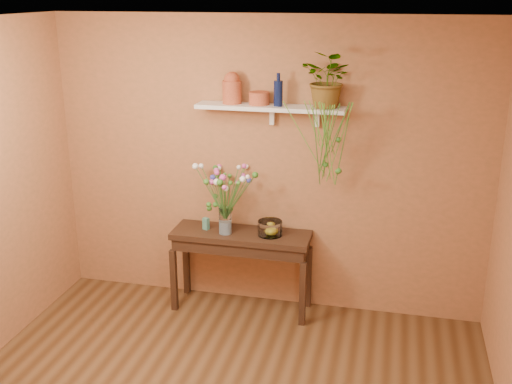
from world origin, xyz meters
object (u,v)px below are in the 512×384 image
(spider_plant, at_px, (329,79))
(bouquet, at_px, (223,183))
(terracotta_jug, at_px, (232,88))
(blue_bottle, at_px, (278,93))
(glass_vase, at_px, (225,223))
(glass_bowl, at_px, (270,229))
(sideboard, at_px, (241,244))

(spider_plant, height_order, bouquet, spider_plant)
(terracotta_jug, xyz_separation_m, blue_bottle, (0.42, -0.04, -0.02))
(glass_vase, height_order, glass_bowl, glass_vase)
(sideboard, bearing_deg, glass_vase, -158.86)
(blue_bottle, height_order, spider_plant, spider_plant)
(spider_plant, distance_m, glass_bowl, 1.43)
(terracotta_jug, distance_m, glass_vase, 1.21)
(sideboard, distance_m, spider_plant, 1.69)
(sideboard, relative_size, blue_bottle, 4.49)
(blue_bottle, distance_m, bouquet, 0.94)
(glass_vase, bearing_deg, spider_plant, 10.05)
(sideboard, relative_size, glass_vase, 5.20)
(terracotta_jug, height_order, glass_vase, terracotta_jug)
(glass_vase, bearing_deg, blue_bottle, 15.81)
(blue_bottle, bearing_deg, glass_vase, -164.19)
(terracotta_jug, xyz_separation_m, bouquet, (-0.04, -0.16, -0.82))
(terracotta_jug, xyz_separation_m, spider_plant, (0.84, -0.01, 0.11))
(glass_vase, xyz_separation_m, bouquet, (-0.01, 0.00, 0.37))
(terracotta_jug, relative_size, bouquet, 0.46)
(terracotta_jug, relative_size, blue_bottle, 0.98)
(glass_vase, height_order, bouquet, bouquet)
(terracotta_jug, bearing_deg, blue_bottle, -4.87)
(blue_bottle, relative_size, bouquet, 0.47)
(sideboard, xyz_separation_m, glass_vase, (-0.13, -0.05, 0.22))
(spider_plant, height_order, glass_bowl, spider_plant)
(spider_plant, bearing_deg, blue_bottle, -176.30)
(terracotta_jug, distance_m, glass_bowl, 1.30)
(sideboard, xyz_separation_m, blue_bottle, (0.32, 0.08, 1.39))
(sideboard, height_order, glass_bowl, glass_bowl)
(glass_vase, relative_size, bouquet, 0.40)
(glass_bowl, bearing_deg, bouquet, -172.83)
(glass_vase, distance_m, glass_bowl, 0.41)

